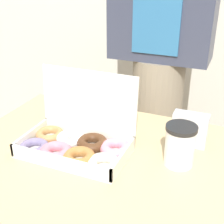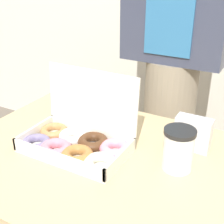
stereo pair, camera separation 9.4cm
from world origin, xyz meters
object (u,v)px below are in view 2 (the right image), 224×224
donut_box (78,141)px  person_customer (173,61)px  napkin_holder (193,133)px  coffee_cup (178,149)px

donut_box → person_customer: (0.10, 0.62, 0.12)m
napkin_holder → person_customer: 0.49m
coffee_cup → napkin_holder: size_ratio=1.13×
donut_box → coffee_cup: 0.32m
donut_box → person_customer: person_customer is taller
donut_box → napkin_holder: donut_box is taller
person_customer → donut_box: bearing=-98.8°
coffee_cup → napkin_holder: bearing=86.7°
donut_box → napkin_holder: 0.37m
coffee_cup → napkin_holder: (0.01, 0.13, -0.01)m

